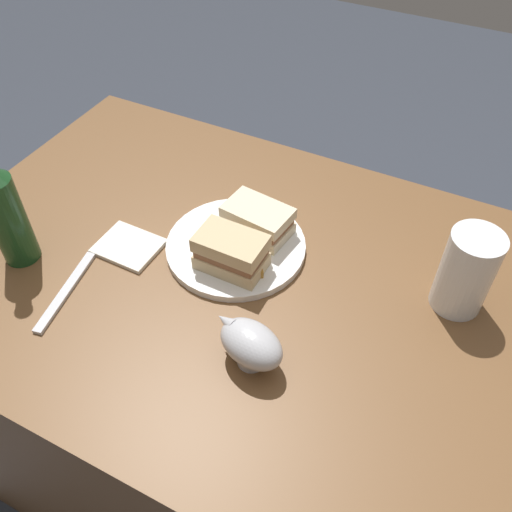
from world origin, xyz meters
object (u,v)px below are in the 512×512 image
pint_glass (465,276)px  gravy_boat (250,344)px  plate (236,246)px  sandwich_half_right (258,220)px  fork (66,291)px  cider_bottle (4,211)px  napkin (129,246)px  sandwich_half_left (232,251)px

pint_glass → gravy_boat: pint_glass is taller
plate → sandwich_half_right: bearing=66.6°
fork → plate: bearing=126.1°
gravy_boat → cider_bottle: 0.47m
cider_bottle → pint_glass: bearing=18.6°
plate → napkin: (-0.17, -0.08, -0.00)m
pint_glass → fork: 0.65m
sandwich_half_left → cider_bottle: size_ratio=0.42×
plate → cider_bottle: size_ratio=0.92×
sandwich_half_right → gravy_boat: (0.11, -0.25, 0.00)m
cider_bottle → sandwich_half_right: bearing=33.5°
sandwich_half_left → gravy_boat: size_ratio=0.93×
gravy_boat → cider_bottle: size_ratio=0.46×
pint_glass → napkin: size_ratio=1.34×
napkin → sandwich_half_left: bearing=10.9°
pint_glass → cider_bottle: size_ratio=0.54×
pint_glass → plate: bearing=-172.0°
sandwich_half_left → cider_bottle: bearing=-158.5°
gravy_boat → cider_bottle: (-0.46, 0.01, 0.06)m
gravy_boat → napkin: size_ratio=1.13×
gravy_boat → napkin: gravy_boat is taller
pint_glass → cider_bottle: (-0.71, -0.24, 0.04)m
fork → pint_glass: bearing=104.3°
gravy_boat → pint_glass: bearing=45.4°
sandwich_half_right → cider_bottle: 0.43m
sandwich_half_right → fork: 0.35m
gravy_boat → plate: bearing=123.6°
napkin → fork: size_ratio=0.61×
gravy_boat → fork: size_ratio=0.69×
pint_glass → gravy_boat: (-0.25, -0.25, -0.02)m
cider_bottle → fork: cider_bottle is taller
sandwich_half_left → napkin: sandwich_half_left is taller
pint_glass → cider_bottle: cider_bottle is taller
sandwich_half_left → pint_glass: (0.36, 0.10, 0.02)m
cider_bottle → napkin: cider_bottle is taller
sandwich_half_left → cider_bottle: (-0.35, -0.14, 0.06)m
sandwich_half_left → fork: bearing=-142.8°
plate → fork: 0.30m
sandwich_half_left → fork: size_ratio=0.64×
sandwich_half_right → pint_glass: 0.36m
sandwich_half_left → napkin: bearing=-169.1°
plate → napkin: 0.19m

